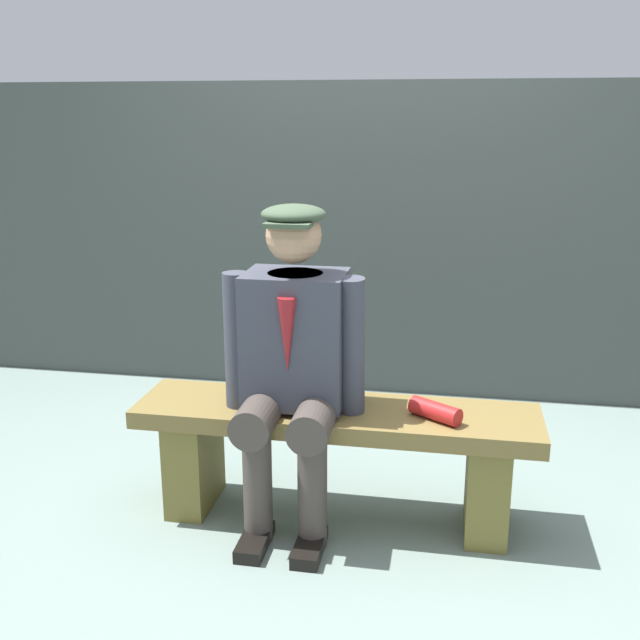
# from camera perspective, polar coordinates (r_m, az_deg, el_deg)

# --- Properties ---
(ground_plane) EXTENTS (30.00, 30.00, 0.00)m
(ground_plane) POSITION_cam_1_polar(r_m,az_deg,el_deg) (3.11, 1.17, -14.80)
(ground_plane) COLOR slate
(bench) EXTENTS (1.57, 0.38, 0.47)m
(bench) POSITION_cam_1_polar(r_m,az_deg,el_deg) (2.96, 1.21, -9.46)
(bench) COLOR brown
(bench) RESTS_ON ground
(seated_man) EXTENTS (0.55, 0.54, 1.26)m
(seated_man) POSITION_cam_1_polar(r_m,az_deg,el_deg) (2.80, -2.09, -2.85)
(seated_man) COLOR #3A3D48
(seated_man) RESTS_ON ground
(rolled_magazine) EXTENTS (0.21, 0.17, 0.07)m
(rolled_magazine) POSITION_cam_1_polar(r_m,az_deg,el_deg) (2.81, 8.83, -6.91)
(rolled_magazine) COLOR #B21E1E
(rolled_magazine) RESTS_ON bench
(stadium_wall) EXTENTS (12.00, 0.24, 1.74)m
(stadium_wall) POSITION_cam_1_polar(r_m,az_deg,el_deg) (4.28, 4.57, 6.12)
(stadium_wall) COLOR #3D4541
(stadium_wall) RESTS_ON ground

